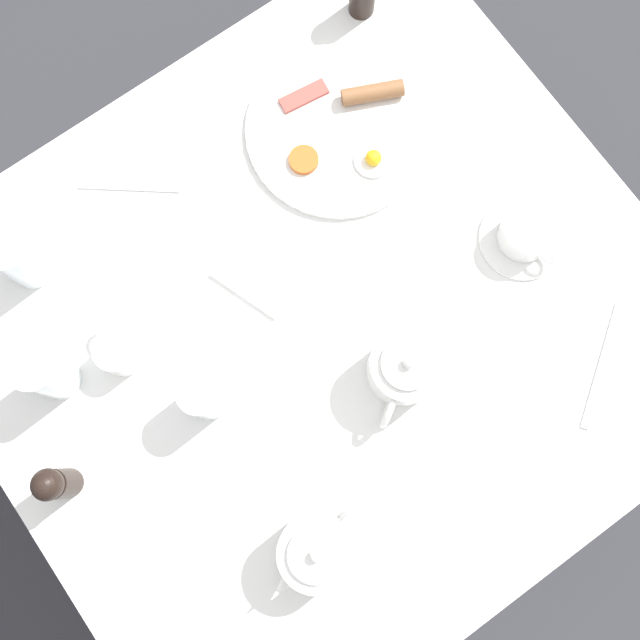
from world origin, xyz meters
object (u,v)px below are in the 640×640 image
teapot_near (317,550)px  water_glass_short (19,260)px  teapot_far (404,369)px  teacup_with_saucer_left (526,235)px  fork_by_plate (129,186)px  water_glass_tall (46,374)px  napkin_folded (257,277)px  wine_glass_spare (202,394)px  salt_grinder (56,484)px  creamer_jug (118,352)px  knife_by_plate (602,366)px  breakfast_plate (340,129)px

teapot_near → water_glass_short: 0.63m
teapot_far → teacup_with_saucer_left: (0.06, -0.29, -0.02)m
teapot_far → teacup_with_saucer_left: bearing=-21.9°
teapot_far → fork_by_plate: (0.51, 0.18, -0.05)m
water_glass_tall → teapot_far: bearing=-124.2°
water_glass_tall → napkin_folded: size_ratio=0.91×
teapot_near → wine_glass_spare: (0.28, 0.01, 0.01)m
water_glass_tall → salt_grinder: water_glass_tall is taller
teacup_with_saucer_left → creamer_jug: 0.67m
teacup_with_saucer_left → water_glass_tall: water_glass_tall is taller
teapot_near → wine_glass_spare: teapot_near is taller
teacup_with_saucer_left → water_glass_short: 0.80m
wine_glass_spare → knife_by_plate: 0.63m
teapot_far → creamer_jug: (0.28, 0.34, -0.01)m
creamer_jug → fork_by_plate: (0.23, -0.16, -0.03)m
teacup_with_saucer_left → salt_grinder: 0.81m
teapot_near → creamer_jug: (0.42, 0.08, -0.01)m
teapot_near → creamer_jug: 0.42m
teapot_near → water_glass_short: size_ratio=1.60×
creamer_jug → knife_by_plate: bearing=-126.7°
salt_grinder → breakfast_plate: bearing=-71.3°
wine_glass_spare → creamer_jug: bearing=28.6°
napkin_folded → knife_by_plate: (-0.44, -0.36, -0.00)m
creamer_jug → napkin_folded: 0.25m
teapot_near → napkin_folded: 0.43m
teapot_far → napkin_folded: (0.26, 0.10, -0.04)m
water_glass_short → wine_glass_spare: 0.35m
water_glass_short → water_glass_tall: bearing=162.1°
teapot_near → creamer_jug: bearing=-89.2°
creamer_jug → wine_glass_spare: bearing=-151.4°
breakfast_plate → teacup_with_saucer_left: (-0.33, -0.13, 0.02)m
water_glass_tall → water_glass_short: 0.19m
salt_grinder → water_glass_short: bearing=-22.3°
teapot_far → knife_by_plate: bearing=-67.2°
teapot_near → teacup_with_saucer_left: (0.20, -0.55, -0.02)m
fork_by_plate → creamer_jug: bearing=145.6°
napkin_folded → fork_by_plate: 0.26m
teapot_far → knife_by_plate: teapot_far is taller
napkin_folded → fork_by_plate: bearing=18.8°
wine_glass_spare → salt_grinder: salt_grinder is taller
salt_grinder → fork_by_plate: bearing=-43.6°
breakfast_plate → teapot_near: teapot_near is taller
wine_glass_spare → water_glass_tall: bearing=47.7°
teapot_far → napkin_folded: size_ratio=1.14×
teapot_near → fork_by_plate: size_ratio=1.38×
knife_by_plate → water_glass_tall: bearing=56.0°
water_glass_short → knife_by_plate: water_glass_short is taller
teapot_far → salt_grinder: size_ratio=1.43×
creamer_jug → napkin_folded: bearing=-94.0°
teapot_near → teacup_with_saucer_left: bearing=-170.3°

